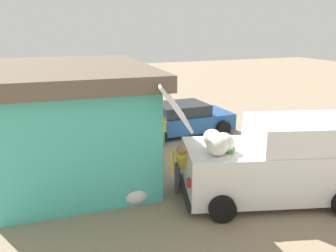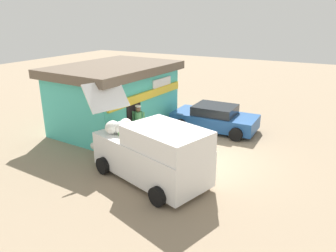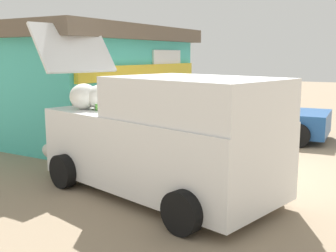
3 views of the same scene
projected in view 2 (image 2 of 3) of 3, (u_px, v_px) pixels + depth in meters
The scene contains 8 objects.
ground_plane at pixel (204, 156), 12.80m from camera, with size 60.00×60.00×0.00m, color gray.
storefront_bar at pixel (115, 96), 15.55m from camera, with size 6.29×4.65×3.13m.
delivery_van at pixel (153, 152), 10.72m from camera, with size 3.15×5.17×2.99m.
parked_sedan at pixel (215, 118), 15.61m from camera, with size 2.24×4.05×1.23m.
vendor_standing at pixel (139, 122), 13.80m from camera, with size 0.41×0.56×1.72m.
customer_bending at pixel (117, 136), 12.41m from camera, with size 0.73×0.68×1.50m.
unloaded_banana_pile at pixel (97, 146), 13.34m from camera, with size 0.67×0.92×0.43m.
paint_bucket at pixel (175, 120), 16.68m from camera, with size 0.27×0.27×0.38m, color #BF3F33.
Camera 2 is at (-10.96, -4.31, 5.36)m, focal length 34.31 mm.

